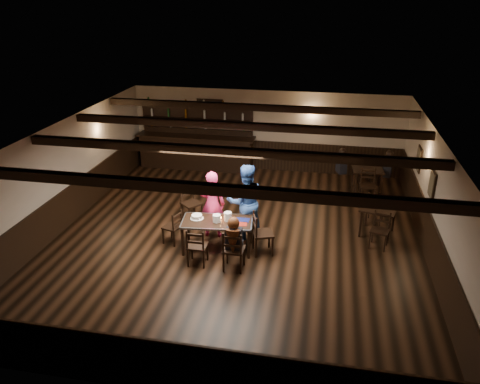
% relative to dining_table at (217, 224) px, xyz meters
% --- Properties ---
extents(ground, '(10.00, 10.00, 0.00)m').
position_rel_dining_table_xyz_m(ground, '(0.34, 0.61, -0.68)').
color(ground, black).
rests_on(ground, ground).
extents(room_shell, '(9.02, 10.02, 2.71)m').
position_rel_dining_table_xyz_m(room_shell, '(0.35, 0.65, 1.07)').
color(room_shell, beige).
rests_on(room_shell, ground).
extents(dining_table, '(1.73, 1.00, 0.75)m').
position_rel_dining_table_xyz_m(dining_table, '(0.00, 0.00, 0.00)').
color(dining_table, black).
rests_on(dining_table, ground).
extents(chair_near_left, '(0.43, 0.41, 0.91)m').
position_rel_dining_table_xyz_m(chair_near_left, '(-0.29, -0.78, -0.15)').
color(chair_near_left, black).
rests_on(chair_near_left, ground).
extents(chair_near_right, '(0.46, 0.44, 0.96)m').
position_rel_dining_table_xyz_m(chair_near_right, '(0.55, -0.84, -0.11)').
color(chair_near_right, black).
rests_on(chair_near_right, ground).
extents(chair_end_left, '(0.48, 0.50, 0.85)m').
position_rel_dining_table_xyz_m(chair_end_left, '(-1.08, 0.09, -0.18)').
color(chair_end_left, black).
rests_on(chair_end_left, ground).
extents(chair_end_right, '(0.58, 0.59, 1.01)m').
position_rel_dining_table_xyz_m(chair_end_right, '(0.99, 0.02, -0.09)').
color(chair_end_right, black).
rests_on(chair_end_right, ground).
extents(chair_far_pushed, '(0.64, 0.64, 1.00)m').
position_rel_dining_table_xyz_m(chair_far_pushed, '(-1.09, 1.40, -0.09)').
color(chair_far_pushed, black).
rests_on(chair_far_pushed, ground).
extents(woman_pink, '(0.66, 0.46, 1.72)m').
position_rel_dining_table_xyz_m(woman_pink, '(-0.28, 0.64, 0.18)').
color(woman_pink, '#FF367E').
rests_on(woman_pink, ground).
extents(man_blue, '(1.12, 1.00, 1.91)m').
position_rel_dining_table_xyz_m(man_blue, '(0.53, 0.75, 0.28)').
color(man_blue, navy).
rests_on(man_blue, ground).
extents(seated_person, '(0.35, 0.52, 0.84)m').
position_rel_dining_table_xyz_m(seated_person, '(0.55, -0.78, 0.16)').
color(seated_person, black).
rests_on(seated_person, ground).
extents(cake, '(0.31, 0.31, 0.10)m').
position_rel_dining_table_xyz_m(cake, '(-0.49, 0.03, 0.12)').
color(cake, white).
rests_on(cake, dining_table).
extents(plate_stack_a, '(0.19, 0.19, 0.18)m').
position_rel_dining_table_xyz_m(plate_stack_a, '(0.00, -0.04, 0.16)').
color(plate_stack_a, white).
rests_on(plate_stack_a, dining_table).
extents(plate_stack_b, '(0.18, 0.18, 0.21)m').
position_rel_dining_table_xyz_m(plate_stack_b, '(0.24, 0.07, 0.18)').
color(plate_stack_b, white).
rests_on(plate_stack_b, dining_table).
extents(tea_light, '(0.05, 0.05, 0.06)m').
position_rel_dining_table_xyz_m(tea_light, '(0.07, 0.11, 0.10)').
color(tea_light, '#A5A8AD').
rests_on(tea_light, dining_table).
extents(salt_shaker, '(0.03, 0.03, 0.08)m').
position_rel_dining_table_xyz_m(salt_shaker, '(0.39, -0.00, 0.12)').
color(salt_shaker, silver).
rests_on(salt_shaker, dining_table).
extents(pepper_shaker, '(0.03, 0.03, 0.08)m').
position_rel_dining_table_xyz_m(pepper_shaker, '(0.48, -0.08, 0.12)').
color(pepper_shaker, '#A5A8AD').
rests_on(pepper_shaker, dining_table).
extents(drink_glass, '(0.07, 0.07, 0.11)m').
position_rel_dining_table_xyz_m(drink_glass, '(0.27, 0.17, 0.13)').
color(drink_glass, silver).
rests_on(drink_glass, dining_table).
extents(menu_red, '(0.32, 0.24, 0.00)m').
position_rel_dining_table_xyz_m(menu_red, '(0.56, -0.05, 0.08)').
color(menu_red, maroon).
rests_on(menu_red, dining_table).
extents(menu_blue, '(0.33, 0.23, 0.00)m').
position_rel_dining_table_xyz_m(menu_blue, '(0.57, 0.16, 0.08)').
color(menu_blue, '#0D1245').
rests_on(menu_blue, dining_table).
extents(bar_counter, '(4.03, 0.70, 2.20)m').
position_rel_dining_table_xyz_m(bar_counter, '(-2.00, 5.33, 0.05)').
color(bar_counter, black).
rests_on(bar_counter, ground).
extents(back_table_a, '(1.01, 1.01, 0.75)m').
position_rel_dining_table_xyz_m(back_table_a, '(3.76, 1.49, -0.03)').
color(back_table_a, black).
rests_on(back_table_a, ground).
extents(back_table_b, '(0.96, 0.96, 0.75)m').
position_rel_dining_table_xyz_m(back_table_b, '(3.64, 4.26, -0.02)').
color(back_table_b, black).
rests_on(back_table_b, ground).
extents(bg_patron_left, '(0.35, 0.44, 0.79)m').
position_rel_dining_table_xyz_m(bg_patron_left, '(2.87, 4.49, 0.18)').
color(bg_patron_left, black).
rests_on(bg_patron_left, ground).
extents(bg_patron_right, '(0.32, 0.43, 0.81)m').
position_rel_dining_table_xyz_m(bg_patron_right, '(4.24, 4.47, 0.19)').
color(bg_patron_right, black).
rests_on(bg_patron_right, ground).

